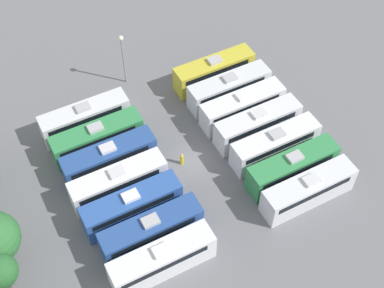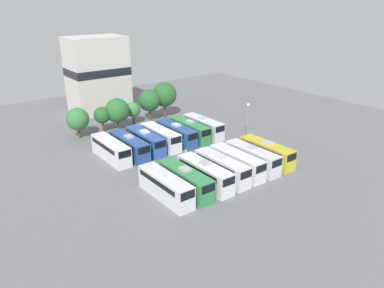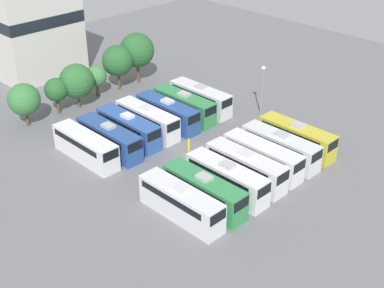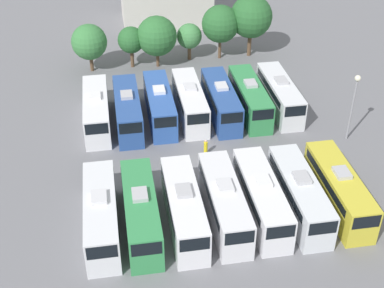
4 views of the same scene
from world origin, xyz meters
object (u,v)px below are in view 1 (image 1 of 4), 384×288
object	(u,v)px
bus_10	(118,182)
bus_1	(292,167)
bus_2	(275,144)
bus_8	(151,230)
bus_4	(242,106)
bus_6	(214,71)
bus_13	(85,118)
bus_0	(308,190)
bus_11	(109,158)
worker_person	(182,159)
bus_5	(229,88)
bus_9	(132,206)
bus_12	(97,138)
bus_3	(257,124)
bus_7	(162,259)
light_pole	(122,51)

from	to	relation	value
bus_10	bus_1	bearing A→B (deg)	-111.81
bus_2	bus_8	distance (m)	16.65
bus_4	bus_6	size ratio (longest dim) A/B	1.00
bus_13	bus_0	bearing A→B (deg)	-140.22
bus_6	bus_11	world-z (taller)	same
bus_2	worker_person	bearing A→B (deg)	69.21
bus_2	bus_5	distance (m)	9.66
bus_5	bus_10	world-z (taller)	same
bus_9	bus_12	distance (m)	9.76
bus_2	bus_10	bearing A→B (deg)	79.02
bus_8	bus_9	bearing A→B (deg)	8.61
bus_8	bus_0	bearing A→B (deg)	-101.23
bus_0	bus_3	xyz separation A→B (m)	(9.88, -0.21, 0.00)
bus_9	bus_12	size ratio (longest dim) A/B	1.00
bus_2	bus_9	bearing A→B (deg)	89.93
bus_3	bus_11	bearing A→B (deg)	78.76
bus_8	bus_6	bearing A→B (deg)	-44.37
bus_2	bus_5	world-z (taller)	same
bus_11	bus_12	world-z (taller)	same
bus_5	bus_13	bearing A→B (deg)	78.10
bus_5	bus_8	xyz separation A→B (m)	(-13.05, 16.23, 0.00)
bus_4	bus_6	world-z (taller)	same
bus_7	bus_11	world-z (taller)	same
bus_4	light_pole	bearing A→B (deg)	39.12
bus_1	bus_12	world-z (taller)	same
bus_1	bus_9	xyz separation A→B (m)	(3.45, 16.70, 0.00)
bus_12	bus_13	xyz separation A→B (m)	(3.40, 0.14, 0.00)
bus_5	bus_13	world-z (taller)	same
bus_10	bus_12	size ratio (longest dim) A/B	1.00
bus_4	bus_7	world-z (taller)	same
bus_11	worker_person	xyz separation A→B (m)	(-2.99, -7.05, -1.06)
bus_3	bus_6	xyz separation A→B (m)	(9.80, 0.04, 0.00)
bus_0	light_pole	world-z (taller)	light_pole
bus_4	worker_person	distance (m)	9.76
bus_8	worker_person	bearing A→B (deg)	-44.40
bus_0	worker_person	bearing A→B (deg)	42.00
bus_4	light_pole	xyz separation A→B (m)	(11.70, 9.52, 3.09)
bus_10	worker_person	xyz separation A→B (m)	(0.32, -7.41, -1.06)
bus_9	worker_person	bearing A→B (deg)	-64.07
bus_3	bus_8	distance (m)	17.52
bus_4	bus_7	size ratio (longest dim) A/B	1.00
bus_2	bus_4	bearing A→B (deg)	1.78
bus_8	bus_12	size ratio (longest dim) A/B	1.00
bus_4	light_pole	world-z (taller)	light_pole
bus_2	bus_9	world-z (taller)	same
bus_4	bus_13	bearing A→B (deg)	67.88
bus_8	bus_2	bearing A→B (deg)	-78.28
bus_1	bus_4	distance (m)	9.88
bus_2	bus_13	distance (m)	21.32
bus_3	bus_13	distance (m)	19.34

